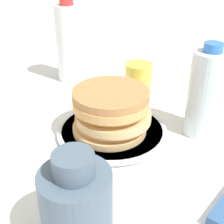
# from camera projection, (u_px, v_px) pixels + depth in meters

# --- Properties ---
(ground_plane) EXTENTS (4.00, 4.00, 0.00)m
(ground_plane) POSITION_uv_depth(u_px,v_px,m) (127.00, 131.00, 0.70)
(ground_plane) COLOR white
(plate) EXTENTS (0.24, 0.24, 0.01)m
(plate) POSITION_uv_depth(u_px,v_px,m) (112.00, 131.00, 0.69)
(plate) COLOR silver
(plate) RESTS_ON ground_plane
(pancake_stack) EXTENTS (0.17, 0.17, 0.09)m
(pancake_stack) POSITION_uv_depth(u_px,v_px,m) (111.00, 110.00, 0.66)
(pancake_stack) COLOR #DCB078
(pancake_stack) RESTS_ON plate
(juice_glass) EXTENTS (0.07, 0.07, 0.08)m
(juice_glass) POSITION_uv_depth(u_px,v_px,m) (138.00, 78.00, 0.85)
(juice_glass) COLOR yellow
(juice_glass) RESTS_ON ground_plane
(cream_jug) EXTENTS (0.10, 0.10, 0.15)m
(cream_jug) POSITION_uv_depth(u_px,v_px,m) (74.00, 203.00, 0.42)
(cream_jug) COLOR #4C6075
(cream_jug) RESTS_ON ground_plane
(water_bottle_mid) EXTENTS (0.07, 0.07, 0.20)m
(water_bottle_mid) POSITION_uv_depth(u_px,v_px,m) (206.00, 94.00, 0.65)
(water_bottle_mid) COLOR silver
(water_bottle_mid) RESTS_ON ground_plane
(water_bottle_far) EXTENTS (0.08, 0.08, 0.24)m
(water_bottle_far) POSITION_uv_depth(u_px,v_px,m) (69.00, 43.00, 0.90)
(water_bottle_far) COLOR white
(water_bottle_far) RESTS_ON ground_plane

